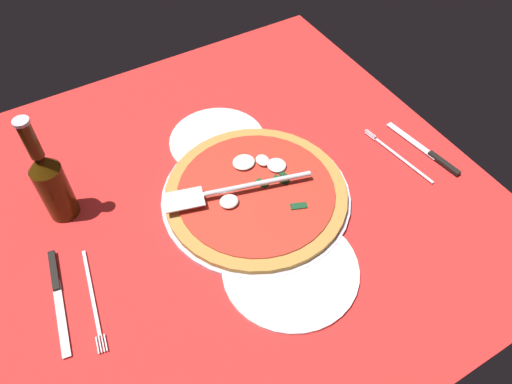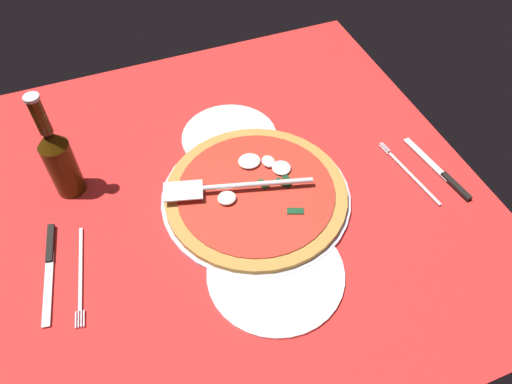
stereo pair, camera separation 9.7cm
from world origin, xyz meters
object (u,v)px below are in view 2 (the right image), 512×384
(pizza, at_px, (256,192))
(pizza_server, at_px, (233,186))
(dinner_plate_left, at_px, (229,137))
(beer_bottle, at_px, (59,159))
(place_setting_far, at_px, (426,174))
(place_setting_near, at_px, (64,270))
(dinner_plate_right, at_px, (276,273))

(pizza, relative_size, pizza_server, 1.25)
(dinner_plate_left, relative_size, beer_bottle, 0.87)
(pizza, xyz_separation_m, place_setting_far, (0.07, 0.35, -0.02))
(pizza_server, bearing_deg, place_setting_far, -176.43)
(pizza_server, relative_size, place_setting_near, 1.26)
(dinner_plate_right, bearing_deg, place_setting_near, -112.38)
(pizza, distance_m, place_setting_far, 0.36)
(beer_bottle, bearing_deg, place_setting_near, -11.95)
(place_setting_far, bearing_deg, beer_bottle, 64.87)
(pizza, bearing_deg, dinner_plate_left, 177.87)
(place_setting_near, height_order, beer_bottle, beer_bottle)
(pizza, bearing_deg, place_setting_near, -85.22)
(pizza_server, xyz_separation_m, place_setting_near, (0.04, -0.34, -0.04))
(place_setting_far, relative_size, beer_bottle, 0.84)
(dinner_plate_left, xyz_separation_m, beer_bottle, (0.02, -0.35, 0.09))
(dinner_plate_left, distance_m, dinner_plate_right, 0.36)
(place_setting_near, bearing_deg, beer_bottle, 177.13)
(dinner_plate_right, distance_m, beer_bottle, 0.46)
(pizza, xyz_separation_m, pizza_server, (-0.01, -0.04, 0.02))
(dinner_plate_right, bearing_deg, dinner_plate_left, 173.90)
(place_setting_far, xyz_separation_m, beer_bottle, (-0.23, -0.70, 0.09))
(dinner_plate_left, bearing_deg, dinner_plate_right, -6.10)
(dinner_plate_left, bearing_deg, beer_bottle, -86.32)
(dinner_plate_right, relative_size, pizza, 0.68)
(pizza, height_order, place_setting_far, pizza)
(place_setting_near, xyz_separation_m, beer_bottle, (-0.19, 0.04, 0.09))
(dinner_plate_left, height_order, place_setting_near, place_setting_near)
(dinner_plate_right, height_order, place_setting_far, place_setting_far)
(place_setting_near, bearing_deg, dinner_plate_left, 127.76)
(place_setting_near, distance_m, place_setting_far, 0.74)
(pizza, distance_m, pizza_server, 0.05)
(place_setting_near, relative_size, place_setting_far, 1.12)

